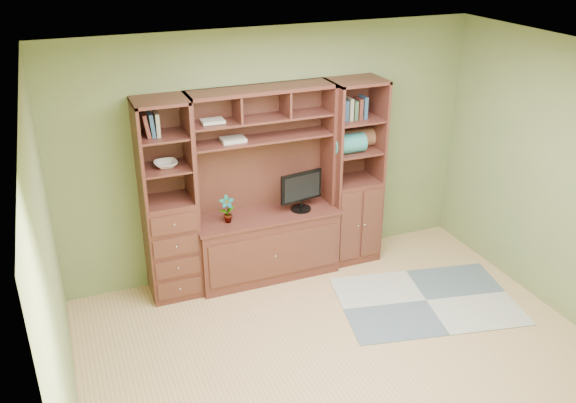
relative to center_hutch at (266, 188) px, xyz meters
name	(u,v)px	position (x,y,z in m)	size (l,w,h in m)	color
room	(362,236)	(0.17, -1.73, 0.28)	(4.60, 4.10, 2.64)	tan
center_hutch	(266,188)	(0.00, 0.00, 0.00)	(1.54, 0.53, 2.05)	#52241C
left_tower	(168,202)	(-1.00, 0.04, 0.00)	(0.50, 0.45, 2.05)	#52241C
right_tower	(353,173)	(1.02, 0.04, 0.00)	(0.55, 0.45, 2.05)	#52241C
rug	(426,301)	(1.32, -1.09, -1.02)	(1.75, 1.16, 0.01)	gray
monitor	(301,184)	(0.38, -0.03, 0.00)	(0.48, 0.21, 0.59)	black
orchid	(227,209)	(-0.43, -0.03, -0.15)	(0.15, 0.10, 0.29)	#A74B38
magazines	(233,140)	(-0.30, 0.09, 0.53)	(0.24, 0.17, 0.04)	#B5AD9A
bowl	(166,164)	(-0.99, 0.04, 0.39)	(0.22, 0.22, 0.05)	silver
blanket_teal	(348,144)	(0.92, -0.01, 0.37)	(0.36, 0.21, 0.21)	#2E7B76
blanket_red	(357,138)	(1.10, 0.12, 0.36)	(0.35, 0.19, 0.19)	brown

